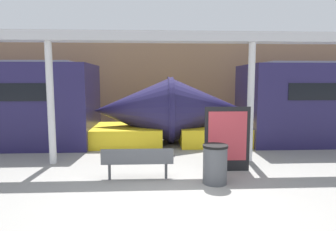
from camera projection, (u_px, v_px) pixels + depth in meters
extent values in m
plane|color=gray|center=(169.00, 196.00, 6.46)|extent=(60.00, 60.00, 0.00)
cube|color=#937051|center=(159.00, 80.00, 15.54)|extent=(56.00, 0.20, 5.00)
cone|color=#231E4C|center=(206.00, 110.00, 11.87)|extent=(3.08, 2.63, 2.63)
cube|color=yellow|center=(213.00, 134.00, 11.99)|extent=(2.77, 2.46, 0.70)
cone|color=#231E4C|center=(134.00, 110.00, 11.72)|extent=(3.08, 2.63, 2.63)
cube|color=yellow|center=(127.00, 135.00, 11.82)|extent=(2.77, 2.46, 0.70)
cube|color=#4C4F54|center=(138.00, 161.00, 7.55)|extent=(1.78, 0.45, 0.04)
cube|color=#4C4F54|center=(137.00, 156.00, 7.33)|extent=(1.78, 0.04, 0.35)
cylinder|color=#4C4F54|center=(109.00, 171.00, 7.54)|extent=(0.07, 0.07, 0.44)
cylinder|color=#4C4F54|center=(166.00, 170.00, 7.62)|extent=(0.07, 0.07, 0.44)
cylinder|color=#4C4F54|center=(215.00, 165.00, 7.23)|extent=(0.58, 0.58, 0.89)
cylinder|color=black|center=(215.00, 146.00, 7.17)|extent=(0.61, 0.61, 0.06)
cube|color=black|center=(227.00, 139.00, 8.18)|extent=(1.24, 0.06, 1.78)
cube|color=#B73842|center=(228.00, 136.00, 8.14)|extent=(1.06, 0.01, 1.35)
cylinder|color=silver|center=(51.00, 104.00, 8.83)|extent=(0.21, 0.21, 3.61)
cylinder|color=silver|center=(251.00, 103.00, 9.14)|extent=(0.21, 0.21, 3.61)
cube|color=#B7B7BC|center=(48.00, 36.00, 8.60)|extent=(28.00, 0.60, 0.28)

